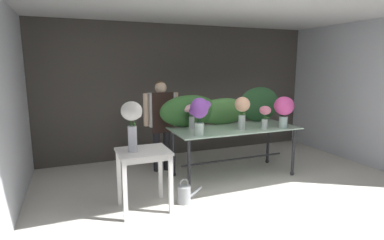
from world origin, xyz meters
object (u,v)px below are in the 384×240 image
vase_blush_peonies (192,113)px  vase_fuchsia_lilies (284,108)px  vase_peach_freesia (242,109)px  display_table_glass (234,135)px  vase_violet_carnations (199,112)px  vase_white_roses_tall (132,119)px  side_table_white (143,160)px  vase_rosy_snapdragons (265,115)px  watering_can (184,194)px  florist (161,116)px

vase_blush_peonies → vase_fuchsia_lilies: bearing=-16.4°
vase_peach_freesia → display_table_glass: bearing=98.5°
vase_violet_carnations → vase_white_roses_tall: vase_white_roses_tall is taller
vase_violet_carnations → vase_white_roses_tall: size_ratio=0.88×
side_table_white → vase_blush_peonies: size_ratio=1.94×
vase_violet_carnations → vase_blush_peonies: bearing=83.1°
vase_peach_freesia → vase_rosy_snapdragons: bearing=-13.5°
vase_white_roses_tall → watering_can: 1.26m
vase_rosy_snapdragons → watering_can: size_ratio=1.05×
side_table_white → watering_can: bearing=-3.4°
vase_blush_peonies → vase_fuchsia_lilies: 1.50m
vase_violet_carnations → vase_rosy_snapdragons: 1.16m
vase_fuchsia_lilies → vase_white_roses_tall: 2.55m
florist → vase_rosy_snapdragons: florist is taller
florist → vase_peach_freesia: size_ratio=3.01×
vase_fuchsia_lilies → watering_can: bearing=-169.0°
side_table_white → vase_violet_carnations: 1.09m
vase_violet_carnations → vase_peach_freesia: size_ratio=1.06×
florist → vase_blush_peonies: bearing=-59.5°
vase_blush_peonies → vase_fuchsia_lilies: size_ratio=0.79×
florist → vase_white_roses_tall: 1.53m
vase_white_roses_tall → watering_can: (0.66, -0.03, -1.07)m
vase_rosy_snapdragons → vase_white_roses_tall: 2.21m
display_table_glass → florist: (-1.04, 0.70, 0.26)m
display_table_glass → watering_can: 1.43m
display_table_glass → vase_rosy_snapdragons: bearing=-34.6°
display_table_glass → vase_white_roses_tall: vase_white_roses_tall is taller
vase_peach_freesia → vase_fuchsia_lilies: size_ratio=1.02×
florist → vase_rosy_snapdragons: (1.43, -0.97, 0.09)m
vase_violet_carnations → watering_can: vase_violet_carnations is taller
vase_fuchsia_lilies → vase_violet_carnations: bearing=-179.5°
vase_blush_peonies → watering_can: size_ratio=1.15×
side_table_white → florist: (0.62, 1.32, 0.30)m
florist → vase_violet_carnations: size_ratio=2.84×
florist → watering_can: bearing=-93.6°
florist → vase_rosy_snapdragons: 1.73m
display_table_glass → vase_peach_freesia: size_ratio=3.98×
vase_rosy_snapdragons → display_table_glass: bearing=145.4°
watering_can → vase_rosy_snapdragons: bearing=14.2°
florist → vase_violet_carnations: (0.28, -1.00, 0.21)m
vase_peach_freesia → vase_fuchsia_lilies: vase_peach_freesia is taller
vase_violet_carnations → vase_white_roses_tall: (-1.03, -0.32, 0.02)m
vase_fuchsia_lilies → side_table_white: bearing=-172.2°
vase_blush_peonies → vase_violet_carnations: size_ratio=0.73×
florist → vase_fuchsia_lilies: 2.04m
display_table_glass → vase_peach_freesia: bearing=-81.5°
display_table_glass → vase_white_roses_tall: (-1.79, -0.62, 0.49)m
vase_blush_peonies → watering_can: (-0.42, -0.79, -0.97)m
display_table_glass → florist: bearing=146.2°
vase_violet_carnations → vase_rosy_snapdragons: vase_violet_carnations is taller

